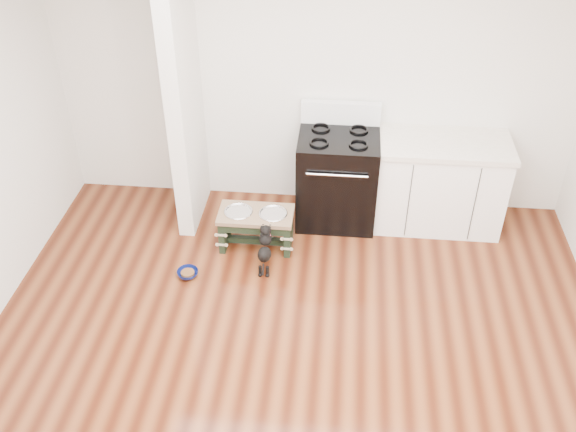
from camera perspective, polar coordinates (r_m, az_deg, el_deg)
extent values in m
plane|color=#3E170B|center=(4.96, 0.21, -14.74)|extent=(5.00, 5.00, 0.00)
plane|color=silver|center=(6.14, 2.51, 12.21)|extent=(5.00, 0.00, 5.00)
plane|color=white|center=(3.32, 0.32, 15.96)|extent=(5.00, 5.00, 0.00)
cube|color=silver|center=(5.96, -9.30, 10.96)|extent=(0.15, 0.80, 2.70)
cube|color=black|center=(6.26, 4.39, 3.34)|extent=(0.76, 0.65, 0.92)
cube|color=black|center=(6.04, 4.25, 1.27)|extent=(0.58, 0.02, 0.50)
cylinder|color=silver|center=(5.82, 4.38, 3.62)|extent=(0.56, 0.02, 0.02)
cube|color=white|center=(6.21, 4.72, 9.13)|extent=(0.76, 0.08, 0.22)
torus|color=black|center=(5.90, 2.79, 6.55)|extent=(0.18, 0.18, 0.02)
torus|color=black|center=(5.90, 6.30, 6.35)|extent=(0.18, 0.18, 0.02)
torus|color=black|center=(6.14, 2.94, 7.84)|extent=(0.18, 0.18, 0.02)
torus|color=black|center=(6.14, 6.33, 7.65)|extent=(0.18, 0.18, 0.02)
cube|color=white|center=(6.37, 13.23, 2.69)|extent=(1.20, 0.60, 0.86)
cube|color=beige|center=(6.13, 13.81, 6.23)|extent=(1.24, 0.64, 0.05)
cube|color=black|center=(6.37, 12.97, -1.45)|extent=(1.20, 0.06, 0.10)
cube|color=black|center=(6.09, -5.66, -1.15)|extent=(0.06, 0.33, 0.34)
cube|color=black|center=(6.01, 0.04, -1.50)|extent=(0.06, 0.33, 0.34)
cube|color=black|center=(5.84, -3.07, -1.23)|extent=(0.55, 0.03, 0.09)
cube|color=black|center=(6.11, -2.80, -2.17)|extent=(0.55, 0.06, 0.06)
cube|color=brown|center=(5.93, -2.88, 0.13)|extent=(0.69, 0.37, 0.04)
cylinder|color=silver|center=(5.95, -4.42, 0.24)|extent=(0.24, 0.24, 0.04)
cylinder|color=silver|center=(5.91, -1.33, 0.06)|extent=(0.24, 0.24, 0.04)
torus|color=silver|center=(5.94, -4.43, 0.41)|extent=(0.27, 0.27, 0.02)
torus|color=silver|center=(5.89, -1.33, 0.24)|extent=(0.27, 0.27, 0.02)
cylinder|color=black|center=(5.78, -2.49, -4.89)|extent=(0.03, 0.03, 0.10)
cylinder|color=black|center=(5.77, -1.83, -4.93)|extent=(0.03, 0.03, 0.10)
sphere|color=black|center=(5.80, -2.49, -5.25)|extent=(0.04, 0.04, 0.04)
sphere|color=black|center=(5.79, -1.84, -5.30)|extent=(0.04, 0.04, 0.04)
ellipsoid|color=black|center=(5.74, -2.11, -3.44)|extent=(0.12, 0.28, 0.25)
sphere|color=black|center=(5.74, -2.01, -2.10)|extent=(0.11, 0.11, 0.11)
sphere|color=black|center=(5.72, -1.99, -1.30)|extent=(0.10, 0.10, 0.10)
sphere|color=black|center=(5.78, -2.22, -0.88)|extent=(0.03, 0.03, 0.03)
sphere|color=black|center=(5.77, -1.59, -0.92)|extent=(0.03, 0.03, 0.03)
cylinder|color=black|center=(5.71, -2.23, -4.76)|extent=(0.02, 0.08, 0.09)
torus|color=#DA4064|center=(5.73, -2.00, -1.69)|extent=(0.09, 0.06, 0.09)
imported|color=#0B144E|center=(5.85, -8.90, -5.07)|extent=(0.23, 0.23, 0.06)
cylinder|color=#503117|center=(5.85, -8.91, -5.03)|extent=(0.12, 0.12, 0.02)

